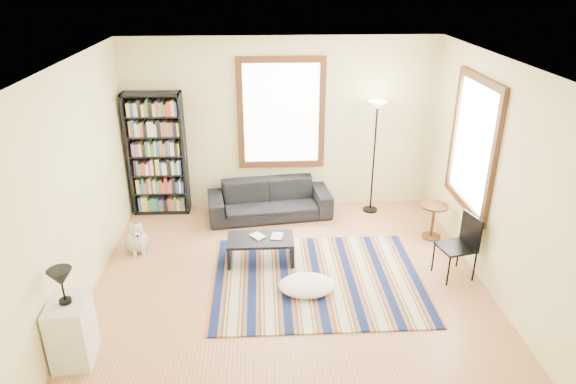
{
  "coord_description": "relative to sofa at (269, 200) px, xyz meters",
  "views": [
    {
      "loc": [
        -0.33,
        -5.51,
        3.75
      ],
      "look_at": [
        0.0,
        0.5,
        1.1
      ],
      "focal_mm": 32.0,
      "sensor_mm": 36.0,
      "label": 1
    }
  ],
  "objects": [
    {
      "name": "floor",
      "position": [
        0.22,
        -2.05,
        -0.34
      ],
      "size": [
        5.0,
        5.0,
        0.1
      ],
      "primitive_type": "cube",
      "color": "tan",
      "rests_on": "ground"
    },
    {
      "name": "ceiling",
      "position": [
        0.22,
        -2.05,
        2.56
      ],
      "size": [
        5.0,
        5.0,
        0.1
      ],
      "primitive_type": "cube",
      "color": "white",
      "rests_on": "floor"
    },
    {
      "name": "wall_back",
      "position": [
        0.22,
        0.5,
        1.11
      ],
      "size": [
        5.0,
        0.1,
        2.8
      ],
      "primitive_type": "cube",
      "color": "#F5E7A5",
      "rests_on": "floor"
    },
    {
      "name": "wall_front",
      "position": [
        0.22,
        -4.6,
        1.11
      ],
      "size": [
        5.0,
        0.1,
        2.8
      ],
      "primitive_type": "cube",
      "color": "#F5E7A5",
      "rests_on": "floor"
    },
    {
      "name": "wall_left",
      "position": [
        -2.33,
        -2.05,
        1.11
      ],
      "size": [
        0.1,
        5.0,
        2.8
      ],
      "primitive_type": "cube",
      "color": "#F5E7A5",
      "rests_on": "floor"
    },
    {
      "name": "wall_right",
      "position": [
        2.77,
        -2.05,
        1.11
      ],
      "size": [
        0.1,
        5.0,
        2.8
      ],
      "primitive_type": "cube",
      "color": "#F5E7A5",
      "rests_on": "floor"
    },
    {
      "name": "window_back",
      "position": [
        0.22,
        0.42,
        1.31
      ],
      "size": [
        1.2,
        0.06,
        1.6
      ],
      "primitive_type": "cube",
      "color": "white",
      "rests_on": "wall_back"
    },
    {
      "name": "window_right",
      "position": [
        2.69,
        -1.25,
        1.31
      ],
      "size": [
        0.06,
        1.2,
        1.6
      ],
      "primitive_type": "cube",
      "color": "white",
      "rests_on": "wall_right"
    },
    {
      "name": "rug",
      "position": [
        0.58,
        -1.92,
        -0.28
      ],
      "size": [
        2.72,
        2.17,
        0.02
      ],
      "primitive_type": "cube",
      "color": "#0C1740",
      "rests_on": "floor"
    },
    {
      "name": "sofa",
      "position": [
        0.0,
        0.0,
        0.0
      ],
      "size": [
        1.01,
        2.04,
        0.57
      ],
      "primitive_type": "imported",
      "rotation": [
        0.0,
        0.0,
        0.13
      ],
      "color": "black",
      "rests_on": "floor"
    },
    {
      "name": "bookshelf",
      "position": [
        -1.77,
        0.27,
        0.71
      ],
      "size": [
        0.9,
        0.3,
        2.0
      ],
      "primitive_type": "cube",
      "color": "black",
      "rests_on": "floor"
    },
    {
      "name": "coffee_table",
      "position": [
        -0.15,
        -1.41,
        -0.11
      ],
      "size": [
        0.91,
        0.53,
        0.36
      ],
      "primitive_type": "cube",
      "rotation": [
        0.0,
        0.0,
        0.03
      ],
      "color": "black",
      "rests_on": "floor"
    },
    {
      "name": "book_a",
      "position": [
        -0.25,
        -1.41,
        0.08
      ],
      "size": [
        0.25,
        0.24,
        0.02
      ],
      "primitive_type": "imported",
      "rotation": [
        0.0,
        0.0,
        0.64
      ],
      "color": "beige",
      "rests_on": "coffee_table"
    },
    {
      "name": "book_b",
      "position": [
        -0.0,
        -1.36,
        0.08
      ],
      "size": [
        0.2,
        0.24,
        0.02
      ],
      "primitive_type": "imported",
      "rotation": [
        0.0,
        0.0,
        -0.22
      ],
      "color": "beige",
      "rests_on": "coffee_table"
    },
    {
      "name": "floor_cushion",
      "position": [
        0.42,
        -2.17,
        -0.2
      ],
      "size": [
        0.86,
        0.76,
        0.18
      ],
      "primitive_type": "ellipsoid",
      "rotation": [
        0.0,
        0.0,
        0.39
      ],
      "color": "white",
      "rests_on": "floor"
    },
    {
      "name": "floor_lamp",
      "position": [
        1.69,
        0.1,
        0.64
      ],
      "size": [
        0.31,
        0.31,
        1.86
      ],
      "primitive_type": null,
      "rotation": [
        0.0,
        0.0,
        -0.05
      ],
      "color": "black",
      "rests_on": "floor"
    },
    {
      "name": "side_table",
      "position": [
        2.42,
        -0.87,
        -0.02
      ],
      "size": [
        0.42,
        0.42,
        0.54
      ],
      "primitive_type": "cylinder",
      "rotation": [
        0.0,
        0.0,
        0.05
      ],
      "color": "#482312",
      "rests_on": "floor"
    },
    {
      "name": "folding_chair",
      "position": [
        2.37,
        -1.92,
        0.14
      ],
      "size": [
        0.5,
        0.49,
        0.86
      ],
      "primitive_type": "cube",
      "rotation": [
        0.0,
        0.0,
        0.23
      ],
      "color": "black",
      "rests_on": "floor"
    },
    {
      "name": "white_cabinet",
      "position": [
        -2.08,
        -3.24,
        0.06
      ],
      "size": [
        0.42,
        0.53,
        0.7
      ],
      "primitive_type": "cube",
      "rotation": [
        0.0,
        0.0,
        0.08
      ],
      "color": "silver",
      "rests_on": "floor"
    },
    {
      "name": "table_lamp",
      "position": [
        -2.08,
        -3.24,
        0.6
      ],
      "size": [
        0.26,
        0.26,
        0.38
      ],
      "primitive_type": null,
      "rotation": [
        0.0,
        0.0,
        -0.08
      ],
      "color": "black",
      "rests_on": "white_cabinet"
    },
    {
      "name": "dog",
      "position": [
        -1.92,
        -1.03,
        -0.04
      ],
      "size": [
        0.5,
        0.59,
        0.5
      ],
      "primitive_type": null,
      "rotation": [
        0.0,
        0.0,
        0.33
      ],
      "color": "beige",
      "rests_on": "floor"
    }
  ]
}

